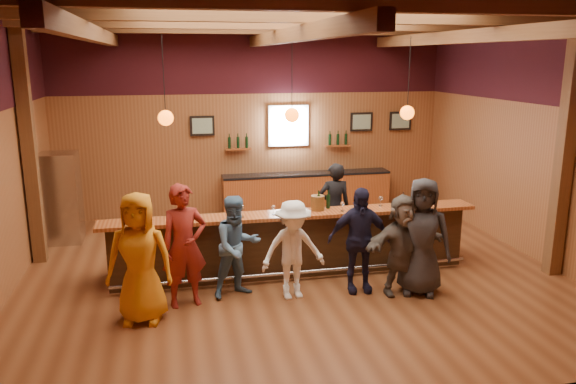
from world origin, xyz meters
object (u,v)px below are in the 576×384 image
bar_counter (291,240)px  customer_dark (421,237)px  customer_redvest (184,246)px  bottle_a (319,202)px  back_bar_cabinet (307,192)px  customer_denim (237,246)px  customer_white (293,250)px  customer_navy (359,240)px  ice_bucket (318,203)px  stainless_fridge (62,198)px  customer_brown (402,244)px  bartender (334,207)px  customer_orange (140,258)px

bar_counter → customer_dark: 2.29m
customer_redvest → bottle_a: 2.43m
customer_redvest → bar_counter: bearing=18.2°
back_bar_cabinet → customer_dark: customer_dark is taller
customer_denim → customer_white: size_ratio=1.04×
customer_navy → ice_bucket: customer_navy is taller
back_bar_cabinet → customer_redvest: 5.58m
stainless_fridge → customer_brown: 6.76m
bar_counter → customer_brown: size_ratio=3.98×
bartender → back_bar_cabinet: bearing=-91.7°
bar_counter → customer_denim: (-1.04, -0.92, 0.28)m
ice_bucket → customer_dark: bearing=-41.3°
customer_white → customer_dark: bearing=-13.0°
customer_navy → bottle_a: size_ratio=4.99×
bar_counter → stainless_fridge: size_ratio=3.50×
bottle_a → customer_dark: bearing=-41.5°
customer_navy → ice_bucket: size_ratio=6.76×
stainless_fridge → bottle_a: (4.54, -2.70, 0.34)m
customer_redvest → customer_denim: (0.80, 0.17, -0.13)m
customer_brown → customer_dark: size_ratio=0.86×
customer_denim → customer_white: 0.86m
customer_orange → customer_redvest: size_ratio=1.00×
customer_redvest → customer_navy: size_ratio=1.10×
customer_orange → customer_white: size_ratio=1.20×
back_bar_cabinet → ice_bucket: ice_bucket is taller
bar_counter → customer_redvest: 2.18m
bottle_a → bar_counter: bearing=148.9°
customer_orange → ice_bucket: 3.14m
back_bar_cabinet → stainless_fridge: size_ratio=2.22×
bartender → customer_redvest: bearing=35.2°
stainless_fridge → customer_orange: customer_orange is taller
customer_white → bottle_a: customer_white is taller
stainless_fridge → bottle_a: stainless_fridge is taller
bottle_a → back_bar_cabinet: bearing=78.7°
customer_redvest → customer_brown: (3.31, -0.26, -0.13)m
stainless_fridge → bartender: size_ratio=1.07×
customer_brown → customer_dark: 0.31m
back_bar_cabinet → customer_orange: bearing=-125.8°
customer_redvest → bartender: 3.47m
back_bar_cabinet → customer_navy: (-0.35, -4.71, 0.37)m
customer_orange → customer_redvest: (0.62, 0.40, -0.00)m
customer_white → customer_dark: customer_dark is taller
customer_navy → stainless_fridge: bearing=149.0°
back_bar_cabinet → bartender: size_ratio=2.37×
customer_denim → customer_brown: bearing=-28.0°
customer_redvest → ice_bucket: 2.42m
customer_dark → ice_bucket: bearing=162.1°
customer_redvest → customer_dark: (3.59, -0.33, -0.00)m
customer_redvest → customer_dark: 3.61m
bar_counter → customer_brown: 2.01m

